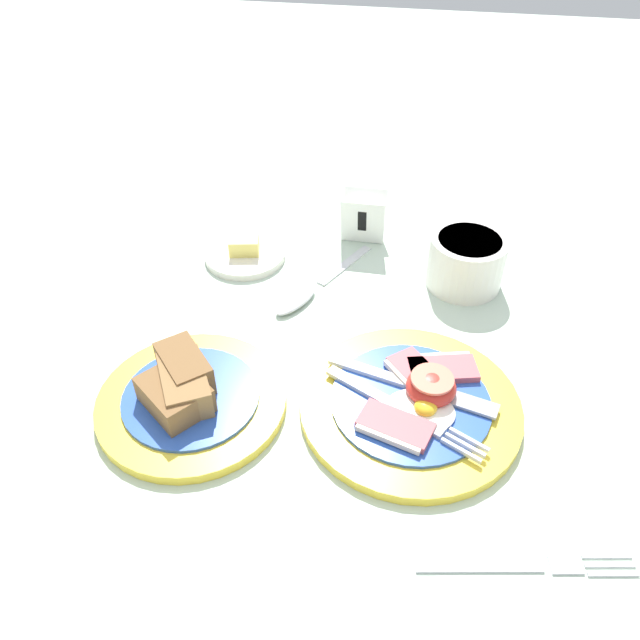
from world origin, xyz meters
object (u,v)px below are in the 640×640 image
Objects in this scene: breakfast_plate at (413,402)px; sugar_cup at (466,260)px; fork_on_cloth at (522,565)px; teaspoon_by_saucer at (309,290)px; butter_dish at (245,253)px; number_card at (363,218)px; bread_plate at (188,394)px.

breakfast_plate is 2.37× the size of sugar_cup.
breakfast_plate is at bearing 112.83° from fork_on_cloth.
teaspoon_by_saucer is at bearing 129.30° from breakfast_plate.
butter_dish is 0.62× the size of teaspoon_by_saucer.
number_card is (-0.09, 0.31, 0.03)m from breakfast_plate.
fork_on_cloth is (0.05, -0.39, -0.03)m from sugar_cup.
sugar_cup is 0.30m from butter_dish.
sugar_cup is 1.32× the size of number_card.
bread_plate is at bearing -112.23° from number_card.
number_card reaches higher than breakfast_plate.
bread_plate is 0.39m from sugar_cup.
breakfast_plate is 1.25× the size of fork_on_cloth.
butter_dish is 0.17m from number_card.
number_card is at bearing 102.42° from fork_on_cloth.
bread_plate is 0.27m from butter_dish.
fork_on_cloth is (0.33, -0.12, -0.01)m from bread_plate.
bread_plate is 0.23m from teaspoon_by_saucer.
fork_on_cloth is at bearing -57.14° from breakfast_plate.
sugar_cup is 0.88× the size of butter_dish.
fork_on_cloth is at bearing -82.65° from sugar_cup.
number_card is at bearing 106.34° from breakfast_plate.
teaspoon_by_saucer is 0.41m from fork_on_cloth.
breakfast_plate is at bearing 67.67° from teaspoon_by_saucer.
breakfast_plate is 0.19m from fork_on_cloth.
fork_on_cloth is at bearing -20.38° from bread_plate.
number_card reaches higher than fork_on_cloth.
butter_dish is 0.59× the size of fork_on_cloth.
fork_on_cloth is (0.10, -0.16, -0.01)m from breakfast_plate.
number_card is at bearing 151.83° from sugar_cup.
sugar_cup reaches higher than teaspoon_by_saucer.
number_card reaches higher than butter_dish.
bread_plate is 1.11× the size of teaspoon_by_saucer.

